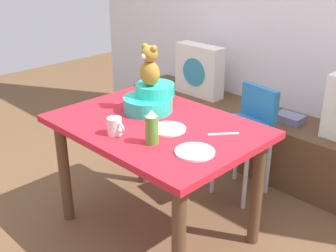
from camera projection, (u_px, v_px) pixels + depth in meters
ground_plane at (157, 229)px, 2.70m from camera, size 8.00×8.00×0.00m
back_wall at (295, 0)px, 3.12m from camera, size 4.40×0.10×2.60m
window_bench at (262, 141)px, 3.37m from camera, size 2.60×0.44×0.46m
pillow_floral_left at (199, 71)px, 3.61m from camera, size 0.44×0.15×0.44m
book_stack at (290, 118)px, 3.13m from camera, size 0.20×0.14×0.06m
dining_table at (156, 141)px, 2.45m from camera, size 1.18×0.84×0.74m
highchair at (245, 127)px, 2.89m from camera, size 0.37×0.49×0.79m
infant_seat_teal at (150, 99)px, 2.56m from camera, size 0.30×0.33×0.16m
teddy_bear at (150, 66)px, 2.48m from camera, size 0.13×0.12×0.25m
ketchup_bottle at (152, 128)px, 2.13m from camera, size 0.07×0.07×0.18m
coffee_mug at (115, 126)px, 2.24m from camera, size 0.12×0.08×0.09m
dinner_plate_near at (195, 152)px, 2.06m from camera, size 0.20×0.20×0.01m
dinner_plate_far at (168, 129)px, 2.31m from camera, size 0.20×0.20×0.01m
cell_phone at (149, 96)px, 2.82m from camera, size 0.16×0.14×0.01m
table_fork at (223, 134)px, 2.26m from camera, size 0.12×0.14×0.01m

